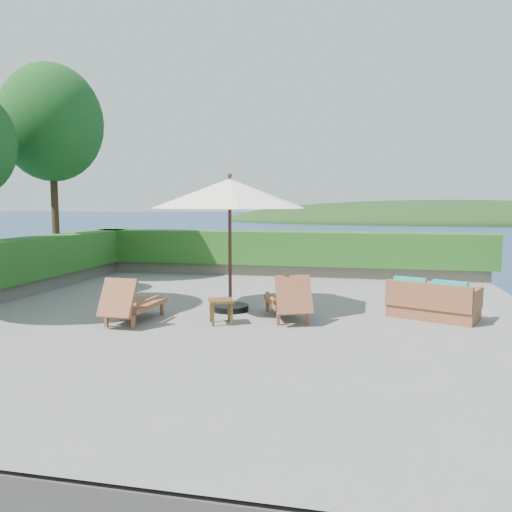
% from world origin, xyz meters
% --- Properties ---
extents(ground, '(12.00, 12.00, 0.00)m').
position_xyz_m(ground, '(0.00, 0.00, 0.00)').
color(ground, slate).
rests_on(ground, ground).
extents(foundation, '(12.00, 12.00, 3.00)m').
position_xyz_m(foundation, '(0.00, 0.00, -1.55)').
color(foundation, '#4E473E').
rests_on(foundation, ocean).
extents(ocean, '(600.00, 600.00, 0.00)m').
position_xyz_m(ocean, '(0.00, 0.00, -3.00)').
color(ocean, '#18294C').
rests_on(ocean, ground).
extents(offshore_island, '(126.00, 57.60, 12.60)m').
position_xyz_m(offshore_island, '(25.00, 140.00, -3.00)').
color(offshore_island, black).
rests_on(offshore_island, ocean).
extents(planter_wall_far, '(12.00, 0.60, 0.36)m').
position_xyz_m(planter_wall_far, '(0.00, 5.60, 0.18)').
color(planter_wall_far, slate).
rests_on(planter_wall_far, ground).
extents(hedge_far, '(12.40, 0.90, 1.00)m').
position_xyz_m(hedge_far, '(0.00, 5.60, 0.85)').
color(hedge_far, '#174D16').
rests_on(hedge_far, planter_wall_far).
extents(tree_far, '(2.80, 2.80, 6.03)m').
position_xyz_m(tree_far, '(-6.00, 3.20, 4.40)').
color(tree_far, '#3A2916').
rests_on(tree_far, ground).
extents(patio_umbrella, '(4.13, 4.13, 2.80)m').
position_xyz_m(patio_umbrella, '(-0.15, 0.37, 2.37)').
color(patio_umbrella, black).
rests_on(patio_umbrella, ground).
extents(lounge_left, '(0.75, 1.57, 0.89)m').
position_xyz_m(lounge_left, '(-1.67, -1.01, 0.37)').
color(lounge_left, brown).
rests_on(lounge_left, ground).
extents(lounge_right, '(1.15, 1.69, 0.91)m').
position_xyz_m(lounge_right, '(1.12, -0.14, 0.38)').
color(lounge_right, brown).
rests_on(lounge_right, ground).
extents(side_table, '(0.57, 0.57, 0.46)m').
position_xyz_m(side_table, '(-0.02, -0.76, 0.38)').
color(side_table, brown).
rests_on(side_table, ground).
extents(wicker_loveseat, '(1.80, 1.40, 0.79)m').
position_xyz_m(wicker_loveseat, '(3.82, 0.50, 0.31)').
color(wicker_loveseat, brown).
rests_on(wicker_loveseat, ground).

